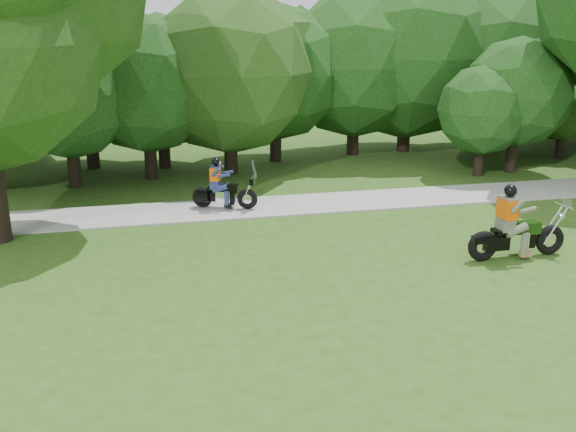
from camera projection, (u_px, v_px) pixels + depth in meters
name	position (u px, v px, depth m)	size (l,w,h in m)	color
ground	(491.00, 306.00, 12.95)	(100.00, 100.00, 0.00)	#265117
walkway	(361.00, 201.00, 20.40)	(60.00, 2.20, 0.06)	gray
tree_line	(329.00, 69.00, 25.80)	(41.22, 12.10, 7.65)	black
chopper_motorcycle	(513.00, 231.00, 15.37)	(2.59, 0.69, 1.85)	black
touring_motorcycle	(220.00, 190.00, 19.35)	(1.96, 1.13, 1.55)	black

